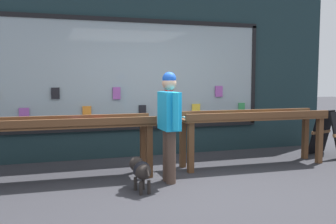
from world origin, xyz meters
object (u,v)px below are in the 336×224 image
at_px(display_table_left, 65,130).
at_px(person_browsing, 169,119).
at_px(small_dog, 141,170).
at_px(display_table_right, 253,122).
at_px(sandwich_board_sign, 331,133).

height_order(display_table_left, person_browsing, person_browsing).
distance_m(person_browsing, small_dog, 0.85).
height_order(display_table_right, small_dog, display_table_right).
xyz_separation_m(display_table_left, sandwich_board_sign, (4.93, 0.21, -0.30)).
relative_size(display_table_left, sandwich_board_sign, 3.03).
height_order(small_dog, sandwich_board_sign, sandwich_board_sign).
bearing_deg(small_dog, person_browsing, -63.96).
height_order(display_table_right, sandwich_board_sign, display_table_right).
height_order(display_table_left, small_dog, display_table_left).
bearing_deg(display_table_left, sandwich_board_sign, 2.43).
relative_size(small_dog, sandwich_board_sign, 0.67).
height_order(display_table_right, person_browsing, person_browsing).
bearing_deg(person_browsing, display_table_left, 66.78).
xyz_separation_m(person_browsing, sandwich_board_sign, (3.52, 0.78, -0.47)).
height_order(display_table_left, sandwich_board_sign, display_table_left).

